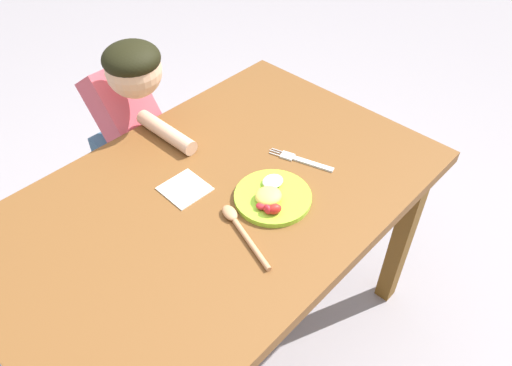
{
  "coord_description": "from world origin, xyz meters",
  "views": [
    {
      "loc": [
        -0.6,
        -0.72,
        1.65
      ],
      "look_at": [
        0.09,
        -0.06,
        0.75
      ],
      "focal_mm": 33.83,
      "sensor_mm": 36.0,
      "label": 1
    }
  ],
  "objects_px": {
    "spoon": "(239,227)",
    "person": "(132,148)",
    "fork": "(302,161)",
    "plate": "(272,197)"
  },
  "relations": [
    {
      "from": "spoon",
      "to": "person",
      "type": "height_order",
      "value": "person"
    },
    {
      "from": "fork",
      "to": "person",
      "type": "distance_m",
      "value": 0.66
    },
    {
      "from": "fork",
      "to": "plate",
      "type": "bearing_deg",
      "value": 86.66
    },
    {
      "from": "plate",
      "to": "spoon",
      "type": "bearing_deg",
      "value": -176.43
    },
    {
      "from": "fork",
      "to": "person",
      "type": "xyz_separation_m",
      "value": [
        -0.2,
        0.6,
        -0.17
      ]
    },
    {
      "from": "spoon",
      "to": "person",
      "type": "relative_size",
      "value": 0.23
    },
    {
      "from": "spoon",
      "to": "person",
      "type": "distance_m",
      "value": 0.68
    },
    {
      "from": "person",
      "to": "spoon",
      "type": "bearing_deg",
      "value": 80.33
    },
    {
      "from": "plate",
      "to": "person",
      "type": "xyz_separation_m",
      "value": [
        -0.02,
        0.64,
        -0.18
      ]
    },
    {
      "from": "plate",
      "to": "person",
      "type": "distance_m",
      "value": 0.67
    }
  ]
}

